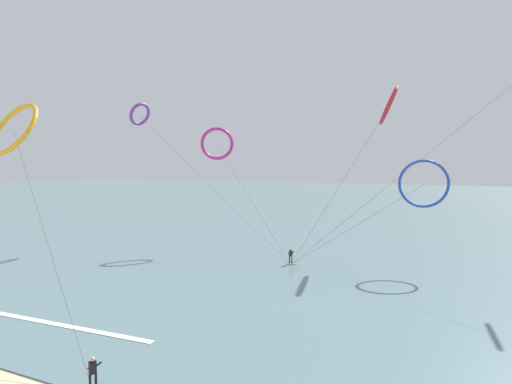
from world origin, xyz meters
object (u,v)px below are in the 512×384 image
(kite_crimson, at_px, (389,105))
(kite_violet, at_px, (140,114))
(surfer_lime, at_px, (291,257))
(surfer_teal, at_px, (93,376))
(kite_magenta, at_px, (217,144))
(kite_cobalt, at_px, (423,184))
(kite_amber, at_px, (14,129))

(kite_crimson, xyz_separation_m, kite_violet, (-32.44, -5.89, -0.14))
(surfer_lime, relative_size, surfer_teal, 1.00)
(surfer_teal, bearing_deg, kite_magenta, 41.90)
(kite_crimson, bearing_deg, kite_violet, -92.77)
(surfer_teal, distance_m, kite_cobalt, 35.38)
(surfer_lime, bearing_deg, kite_amber, 61.76)
(kite_crimson, distance_m, kite_cobalt, 11.93)
(kite_crimson, relative_size, kite_magenta, 1.29)
(kite_crimson, bearing_deg, kite_cobalt, 21.27)
(kite_cobalt, distance_m, kite_magenta, 25.95)
(surfer_lime, xyz_separation_m, kite_magenta, (-12.68, 6.51, 12.56))
(kite_violet, distance_m, kite_cobalt, 37.93)
(surfer_lime, distance_m, kite_amber, 28.61)
(surfer_teal, xyz_separation_m, kite_cobalt, (12.72, 32.05, 7.94))
(surfer_lime, xyz_separation_m, kite_cobalt, (12.77, 4.45, 7.94))
(kite_amber, xyz_separation_m, kite_violet, (-6.28, 23.36, 3.87))
(kite_crimson, height_order, kite_cobalt, kite_crimson)
(surfer_lime, xyz_separation_m, kite_crimson, (8.32, 10.96, 16.89))
(kite_crimson, distance_m, kite_amber, 39.45)
(kite_amber, height_order, kite_violet, kite_violet)
(surfer_lime, bearing_deg, kite_cobalt, -144.76)
(surfer_teal, bearing_deg, kite_crimson, 9.32)
(surfer_teal, bearing_deg, kite_amber, 83.92)
(kite_violet, bearing_deg, kite_crimson, 111.28)
(surfer_teal, relative_size, kite_cobalt, 0.11)
(kite_violet, xyz_separation_m, kite_magenta, (11.43, 1.44, -4.18))
(surfer_teal, height_order, kite_cobalt, kite_cobalt)
(kite_violet, bearing_deg, kite_cobalt, 100.03)
(kite_crimson, xyz_separation_m, kite_magenta, (-21.01, -4.45, -4.33))
(kite_amber, distance_m, kite_violet, 24.50)
(kite_amber, bearing_deg, kite_violet, 112.12)
(surfer_teal, distance_m, kite_amber, 23.93)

